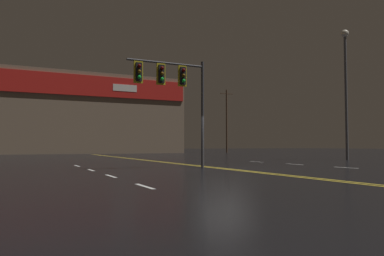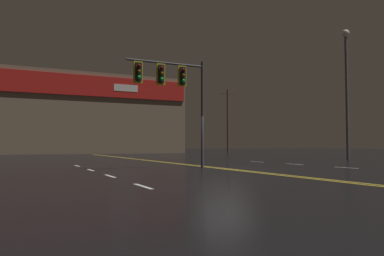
{
  "view_description": "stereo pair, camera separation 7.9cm",
  "coord_description": "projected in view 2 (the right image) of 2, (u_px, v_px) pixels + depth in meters",
  "views": [
    {
      "loc": [
        -8.81,
        -14.68,
        1.06
      ],
      "look_at": [
        0.0,
        3.39,
        2.0
      ],
      "focal_mm": 35.0,
      "sensor_mm": 36.0,
      "label": 1
    },
    {
      "loc": [
        -8.73,
        -14.71,
        1.06
      ],
      "look_at": [
        0.0,
        3.39,
        2.0
      ],
      "focal_mm": 35.0,
      "sensor_mm": 36.0,
      "label": 2
    }
  ],
  "objects": [
    {
      "name": "ground_plane",
      "position": [
        224.0,
        169.0,
        16.98
      ],
      "size": [
        200.0,
        200.0,
        0.0
      ],
      "primitive_type": "plane",
      "color": "black"
    },
    {
      "name": "building_backdrop",
      "position": [
        82.0,
        115.0,
        51.65
      ],
      "size": [
        26.68,
        10.23,
        10.45
      ],
      "color": "#7A6651",
      "rests_on": "ground"
    },
    {
      "name": "streetlight_near_left",
      "position": [
        346.0,
        77.0,
        27.67
      ],
      "size": [
        0.56,
        0.56,
        9.69
      ],
      "color": "#59595E",
      "rests_on": "ground"
    },
    {
      "name": "road_markings",
      "position": [
        272.0,
        170.0,
        15.83
      ],
      "size": [
        16.78,
        60.0,
        0.01
      ],
      "color": "gold",
      "rests_on": "ground"
    },
    {
      "name": "utility_pole_row",
      "position": [
        89.0,
        115.0,
        47.45
      ],
      "size": [
        43.54,
        0.26,
        9.49
      ],
      "color": "#4C3828",
      "rests_on": "ground"
    },
    {
      "name": "traffic_signal_median",
      "position": [
        171.0,
        82.0,
        17.46
      ],
      "size": [
        3.87,
        0.36,
        5.14
      ],
      "color": "#38383D",
      "rests_on": "ground"
    }
  ]
}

